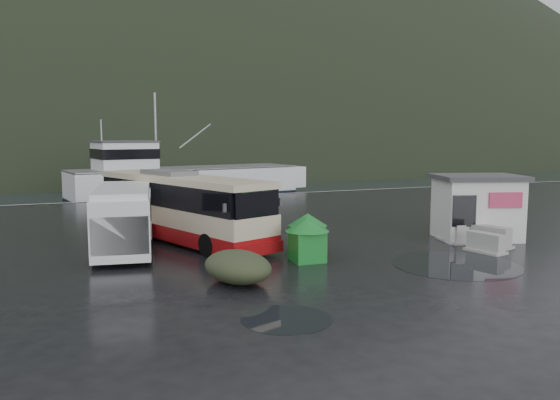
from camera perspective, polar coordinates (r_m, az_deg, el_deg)
name	(u,v)px	position (r m, az deg, el deg)	size (l,w,h in m)	color
ground	(263,254)	(21.13, -1.84, -5.70)	(160.00, 160.00, 0.00)	black
harbor_water	(91,156)	(129.62, -19.14, 4.41)	(300.00, 180.00, 0.02)	black
quay_edge	(166,199)	(40.25, -11.83, 0.14)	(160.00, 0.60, 1.50)	#999993
headland	(96,145)	(269.92, -18.70, 5.48)	(780.00, 540.00, 570.00)	black
coach_bus	(181,240)	(24.40, -10.31, -4.11)	(2.75, 10.78, 3.04)	#C3B493
white_van	(126,251)	(22.49, -15.84, -5.19)	(2.13, 6.20, 2.59)	silver
waste_bin_left	(307,261)	(20.04, 2.85, -6.40)	(1.15, 1.15, 1.61)	#147224
waste_bin_right	(307,252)	(21.54, 2.87, -5.46)	(1.10, 1.10, 1.54)	#147224
dome_tent	(238,282)	(17.26, -4.43, -8.58)	(1.82, 2.55, 1.00)	#2E3620
ticket_kiosk	(476,239)	(25.73, 19.76, -3.84)	(3.63, 2.75, 2.84)	silver
jersey_barrier_a	(453,241)	(24.78, 17.62, -4.15)	(0.83, 1.66, 0.83)	#999993
jersey_barrier_b	(485,252)	(22.97, 20.65, -5.13)	(0.77, 1.54, 0.77)	#999993
jersey_barrier_c	(490,247)	(24.15, 21.09, -4.57)	(0.85, 1.70, 0.85)	#999993
fishing_trawler	(187,187)	(48.63, -9.72, 1.31)	(23.39, 5.15, 9.36)	silver
puddles	(429,273)	(18.95, 15.33, -7.39)	(11.18, 6.39, 0.01)	black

